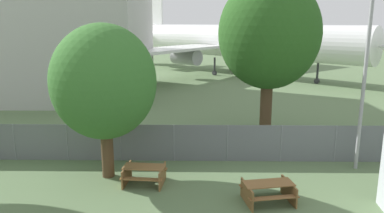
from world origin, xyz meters
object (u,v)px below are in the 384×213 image
(airplane, at_px, (234,41))
(picnic_bench_open_grass, at_px, (144,173))
(tree_far_right, at_px, (269,34))
(tree_left_of_cabin, at_px, (104,82))
(picnic_bench_near_cabin, at_px, (268,190))

(airplane, distance_m, picnic_bench_open_grass, 34.55)
(airplane, xyz_separation_m, picnic_bench_open_grass, (-6.76, -33.68, -3.71))
(picnic_bench_open_grass, bearing_deg, tree_far_right, 46.70)
(airplane, distance_m, tree_far_right, 27.34)
(tree_far_right, bearing_deg, airplane, 88.48)
(airplane, relative_size, tree_far_right, 3.79)
(picnic_bench_open_grass, xyz_separation_m, tree_left_of_cabin, (-1.67, 0.75, 3.63))
(airplane, relative_size, picnic_bench_open_grass, 18.76)
(airplane, height_order, picnic_bench_near_cabin, airplane)
(picnic_bench_near_cabin, relative_size, tree_left_of_cabin, 0.31)
(picnic_bench_near_cabin, distance_m, tree_left_of_cabin, 7.74)
(airplane, height_order, tree_far_right, airplane)
(picnic_bench_near_cabin, height_order, tree_far_right, tree_far_right)
(tree_left_of_cabin, bearing_deg, tree_far_right, 36.31)
(picnic_bench_open_grass, xyz_separation_m, tree_far_right, (6.03, 6.40, 5.41))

